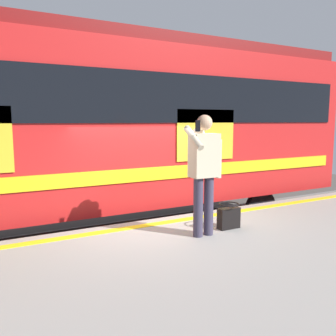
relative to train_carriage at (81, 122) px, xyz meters
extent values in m
plane|color=#4C4742|center=(-0.67, 1.95, -2.58)|extent=(25.40, 25.40, 0.00)
cube|color=gray|center=(-0.67, 3.98, -2.11)|extent=(16.93, 4.05, 0.94)
cube|color=yellow|center=(-0.67, 2.25, -1.63)|extent=(16.59, 0.16, 0.01)
cube|color=slate|center=(-0.67, 0.71, -2.50)|extent=(22.01, 0.08, 0.16)
cube|color=slate|center=(-0.67, -0.72, -2.50)|extent=(22.01, 0.08, 0.16)
cube|color=red|center=(0.00, -0.01, -0.10)|extent=(11.81, 2.92, 3.05)
cube|color=maroon|center=(0.00, -0.01, 1.54)|extent=(11.57, 2.69, 0.24)
cube|color=black|center=(0.00, 1.47, 0.43)|extent=(11.22, 0.03, 0.90)
cube|color=yellow|center=(0.00, 1.47, -0.94)|extent=(11.22, 0.03, 0.24)
cube|color=gold|center=(-2.07, 1.48, -0.26)|extent=(1.31, 0.02, 0.99)
cylinder|color=black|center=(-3.84, 1.16, -2.00)|extent=(0.84, 0.12, 0.84)
cylinder|color=black|center=(-3.84, -1.17, -2.00)|extent=(0.84, 0.12, 0.84)
cylinder|color=#383347|center=(-1.02, 3.08, -1.20)|extent=(0.14, 0.14, 0.86)
cylinder|color=#383347|center=(-0.84, 3.08, -1.20)|extent=(0.14, 0.14, 0.86)
cube|color=beige|center=(-0.93, 3.08, -0.47)|extent=(0.40, 0.24, 0.62)
sphere|color=beige|center=(-0.93, 2.92, -0.18)|extent=(0.20, 0.20, 0.20)
sphere|color=tan|center=(-0.93, 3.08, -0.01)|extent=(0.22, 0.22, 0.22)
cylinder|color=beige|center=(-1.18, 3.08, -0.53)|extent=(0.09, 0.09, 0.55)
cylinder|color=beige|center=(-0.70, 3.16, -0.21)|extent=(0.09, 0.42, 0.33)
cube|color=black|center=(-0.70, 3.26, -0.05)|extent=(0.07, 0.02, 0.15)
cube|color=black|center=(-1.47, 2.99, -1.47)|extent=(0.35, 0.14, 0.32)
torus|color=black|center=(-1.47, 2.99, -1.25)|extent=(0.32, 0.32, 0.02)
camera|label=1|loc=(1.86, 7.21, 0.02)|focal=37.72mm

